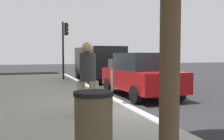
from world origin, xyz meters
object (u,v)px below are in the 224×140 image
at_px(parking_meter, 112,72).
at_px(traffic_signal, 65,41).
at_px(parked_sedan_near, 141,75).
at_px(pedestrian_bystander, 88,72).
at_px(parked_van_far, 98,62).
at_px(pedestrian_at_meter, 87,73).
at_px(trash_bin, 94,125).

relative_size(parking_meter, traffic_signal, 0.39).
bearing_deg(parked_sedan_near, pedestrian_bystander, 137.02).
relative_size(parked_van_far, traffic_signal, 1.45).
bearing_deg(pedestrian_bystander, pedestrian_at_meter, 18.38).
relative_size(pedestrian_bystander, parked_van_far, 0.36).
relative_size(pedestrian_bystander, parked_sedan_near, 0.42).
relative_size(parked_van_far, trash_bin, 5.18).
bearing_deg(trash_bin, parked_sedan_near, -30.61).
height_order(parking_meter, trash_bin, parking_meter).
bearing_deg(traffic_signal, pedestrian_bystander, 175.17).
height_order(pedestrian_bystander, parked_van_far, parked_van_far).
height_order(parking_meter, parked_sedan_near, parked_sedan_near).
bearing_deg(pedestrian_at_meter, parked_van_far, 43.39).
xyz_separation_m(parking_meter, parked_van_far, (8.49, -1.88, 0.09)).
relative_size(parking_meter, trash_bin, 1.40).
distance_m(pedestrian_at_meter, parked_van_far, 9.28).
distance_m(parked_sedan_near, parked_van_far, 6.56).
xyz_separation_m(pedestrian_at_meter, parked_sedan_near, (2.31, -2.76, -0.29)).
bearing_deg(traffic_signal, parked_van_far, -98.42).
relative_size(traffic_signal, trash_bin, 3.56).
bearing_deg(pedestrian_at_meter, traffic_signal, 56.45).
xyz_separation_m(pedestrian_at_meter, pedestrian_bystander, (-0.83, 0.17, 0.08)).
xyz_separation_m(parked_sedan_near, trash_bin, (-5.87, 3.48, -0.24)).
bearing_deg(pedestrian_bystander, traffic_signal, 25.22).
xyz_separation_m(parked_van_far, traffic_signal, (0.31, 2.08, 1.32)).
height_order(parking_meter, parked_van_far, parked_van_far).
distance_m(parking_meter, pedestrian_at_meter, 0.95).
height_order(pedestrian_at_meter, parked_sedan_near, pedestrian_at_meter).
bearing_deg(pedestrian_bystander, parked_sedan_near, -12.94).
xyz_separation_m(parked_sedan_near, traffic_signal, (6.86, 2.08, 1.68)).
bearing_deg(traffic_signal, pedestrian_at_meter, 175.80).
height_order(pedestrian_bystander, trash_bin, pedestrian_bystander).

